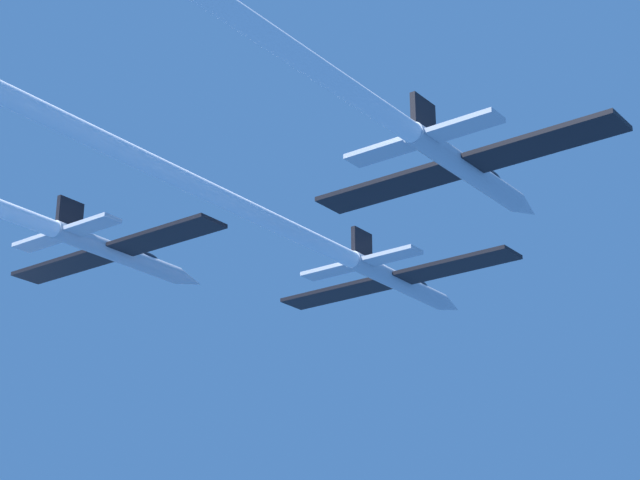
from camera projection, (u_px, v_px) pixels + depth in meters
jet_lead at (207, 190)px, 62.18m from camera, size 18.29×65.12×3.03m
jet_right_wing at (257, 29)px, 47.29m from camera, size 18.29×61.14×3.03m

